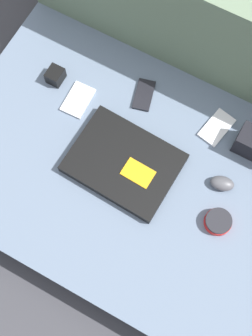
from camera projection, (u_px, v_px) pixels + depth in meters
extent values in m
plane|color=#38383D|center=(126.00, 183.00, 1.53)|extent=(8.00, 8.00, 0.00)
cube|color=slate|center=(126.00, 177.00, 1.46)|extent=(1.10, 0.76, 0.13)
cube|color=#60755B|center=(202.00, 27.00, 1.42)|extent=(1.10, 0.20, 0.49)
cube|color=black|center=(124.00, 163.00, 1.39)|extent=(0.32, 0.25, 0.03)
cube|color=orange|center=(138.00, 173.00, 1.36)|extent=(0.09, 0.06, 0.00)
ellipsoid|color=#4C4C51|center=(222.00, 183.00, 1.37)|extent=(0.08, 0.06, 0.03)
cylinder|color=red|center=(218.00, 222.00, 1.34)|extent=(0.08, 0.08, 0.02)
cylinder|color=#232328|center=(219.00, 221.00, 1.33)|extent=(0.08, 0.08, 0.01)
cube|color=silver|center=(217.00, 128.00, 1.44)|extent=(0.09, 0.13, 0.01)
cube|color=silver|center=(78.00, 100.00, 1.47)|extent=(0.08, 0.11, 0.01)
cube|color=black|center=(144.00, 95.00, 1.47)|extent=(0.08, 0.12, 0.01)
cube|color=black|center=(55.00, 76.00, 1.47)|extent=(0.05, 0.05, 0.05)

